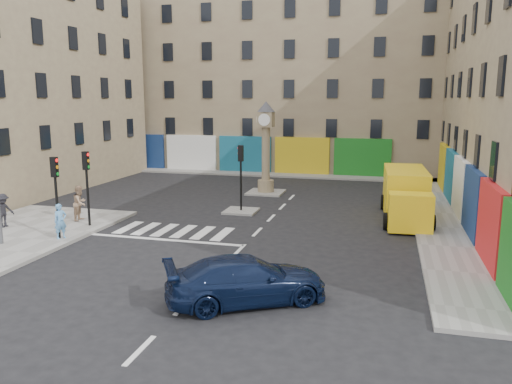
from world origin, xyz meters
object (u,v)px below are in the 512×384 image
at_px(pedestrian_dark, 3,210).
at_px(traffic_light_island, 241,167).
at_px(traffic_light_left_far, 87,176).
at_px(pedestrian_tan, 80,203).
at_px(traffic_light_left_near, 56,184).
at_px(navy_sedan, 247,280).
at_px(pedestrian_blue, 60,221).
at_px(clock_pillar, 266,142).
at_px(yellow_van, 406,195).

bearing_deg(pedestrian_dark, traffic_light_island, -43.27).
bearing_deg(traffic_light_left_far, pedestrian_tan, 140.95).
xyz_separation_m(traffic_light_left_near, navy_sedan, (10.10, -4.50, -1.88)).
height_order(navy_sedan, pedestrian_blue, pedestrian_blue).
distance_m(traffic_light_left_near, pedestrian_dark, 4.34).
bearing_deg(clock_pillar, pedestrian_dark, -128.62).
bearing_deg(navy_sedan, pedestrian_dark, 37.68).
bearing_deg(traffic_light_left_far, navy_sedan, -34.31).
height_order(traffic_light_left_near, traffic_light_island, traffic_light_left_near).
height_order(traffic_light_left_near, yellow_van, traffic_light_left_near).
height_order(traffic_light_left_near, traffic_light_left_far, same).
bearing_deg(clock_pillar, navy_sedan, -78.25).
bearing_deg(traffic_light_left_near, yellow_van, 29.47).
bearing_deg(pedestrian_tan, pedestrian_blue, -165.31).
xyz_separation_m(traffic_light_left_near, clock_pillar, (6.30, 13.80, 0.93)).
distance_m(traffic_light_island, clock_pillar, 6.07).
bearing_deg(traffic_light_left_far, traffic_light_left_near, -90.00).
relative_size(yellow_van, pedestrian_blue, 4.50).
bearing_deg(pedestrian_blue, clock_pillar, 5.83).
distance_m(traffic_light_left_far, pedestrian_dark, 4.42).
bearing_deg(pedestrian_tan, traffic_light_left_far, -134.06).
height_order(traffic_light_left_far, traffic_light_island, traffic_light_left_far).
relative_size(traffic_light_left_near, traffic_light_island, 1.00).
bearing_deg(traffic_light_left_far, pedestrian_blue, -87.19).
bearing_deg(pedestrian_blue, navy_sedan, -84.22).
relative_size(traffic_light_left_near, clock_pillar, 0.61).
bearing_deg(pedestrian_tan, clock_pillar, -39.90).
bearing_deg(pedestrian_dark, yellow_van, -55.20).
height_order(clock_pillar, pedestrian_dark, clock_pillar).
relative_size(traffic_light_left_far, traffic_light_island, 1.00).
bearing_deg(traffic_light_island, navy_sedan, -72.81).
relative_size(traffic_light_left_near, navy_sedan, 0.72).
bearing_deg(yellow_van, traffic_light_island, -176.91).
distance_m(traffic_light_island, pedestrian_tan, 8.78).
bearing_deg(pedestrian_dark, pedestrian_blue, -91.76).
relative_size(navy_sedan, pedestrian_blue, 3.20).
xyz_separation_m(navy_sedan, yellow_van, (5.20, 13.14, 0.54)).
bearing_deg(pedestrian_dark, navy_sedan, -98.45).
bearing_deg(traffic_light_left_near, pedestrian_tan, 107.92).
xyz_separation_m(traffic_light_left_far, pedestrian_dark, (-3.88, -1.35, -1.64)).
bearing_deg(clock_pillar, traffic_light_left_near, -114.55).
height_order(clock_pillar, pedestrian_blue, clock_pillar).
relative_size(traffic_light_island, pedestrian_blue, 2.32).
distance_m(navy_sedan, pedestrian_blue, 10.95).
xyz_separation_m(traffic_light_left_far, yellow_van, (15.30, 6.25, -1.34)).
distance_m(traffic_light_left_far, traffic_light_island, 8.30).
xyz_separation_m(yellow_van, pedestrian_dark, (-19.18, -7.60, -0.30)).
distance_m(traffic_light_left_near, navy_sedan, 11.22).
distance_m(traffic_light_island, pedestrian_blue, 10.10).
distance_m(traffic_light_left_far, pedestrian_blue, 2.94).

